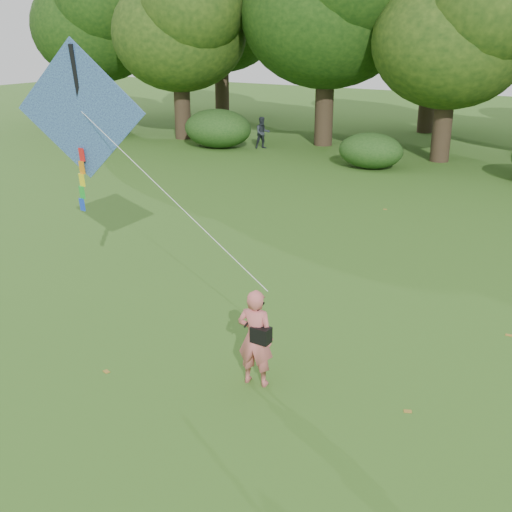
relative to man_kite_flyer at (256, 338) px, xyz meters
The scene contains 7 objects.
ground 1.16m from the man_kite_flyer, 154.95° to the right, with size 100.00×100.00×0.00m, color #265114.
man_kite_flyer is the anchor object (origin of this frame).
bystander_left 21.21m from the man_kite_flyer, 120.53° to the left, with size 0.72×0.56×1.48m, color #262C33.
crossbody_bag 0.16m from the man_kite_flyer, 14.61° to the right, with size 0.43×0.20×0.68m.
flying_kite 5.72m from the man_kite_flyer, 165.69° to the left, with size 6.25×1.63×3.61m.
shrub_band 17.31m from the man_kite_flyer, 94.89° to the left, with size 39.15×3.22×1.88m.
fallen_leaves 3.45m from the man_kite_flyer, 56.85° to the left, with size 9.09×14.47×0.01m.
Camera 1 is at (5.50, -7.42, 5.46)m, focal length 45.00 mm.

